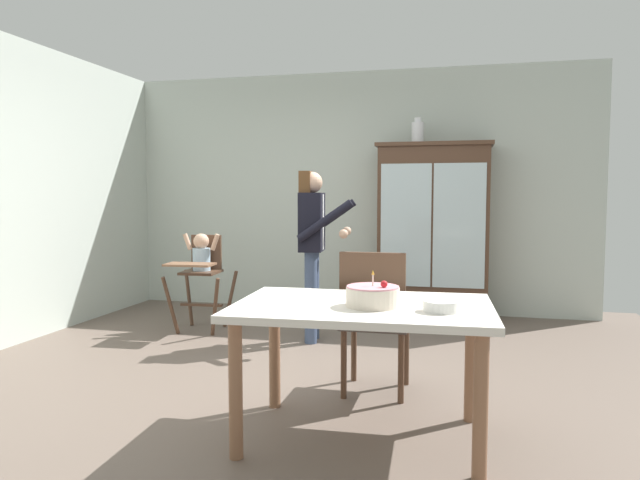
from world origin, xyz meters
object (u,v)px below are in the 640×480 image
Objects in this scene: serving_bowl at (441,306)px; dining_chair_far_side at (374,313)px; dining_table at (363,322)px; china_cabinet at (433,231)px; ceramic_vase at (418,132)px; birthday_cake at (373,296)px; adult_person at (313,234)px; high_chair_with_toddler at (201,264)px.

serving_bowl is 0.93m from dining_chair_far_side.
serving_bowl is (0.41, -0.11, 0.13)m from dining_table.
ceramic_vase is at bearing 178.77° from china_cabinet.
dining_table is at bearing 135.78° from birthday_cake.
dining_chair_far_side is at bearing 92.84° from dining_table.
dining_table is (-0.22, -3.26, -0.30)m from china_cabinet.
china_cabinet is 1.22× the size of adult_person.
dining_table is 0.45m from serving_bowl.
dining_table is at bearing -165.24° from adult_person.
china_cabinet is 6.91× the size of ceramic_vase.
ceramic_vase is at bearing -39.67° from adult_person.
dining_chair_far_side is at bearing -91.71° from ceramic_vase.
dining_table is at bearing -93.83° from china_cabinet.
adult_person is 1.59× the size of dining_chair_far_side.
serving_bowl is at bearing -83.75° from ceramic_vase.
high_chair_with_toddler is at bearing 136.36° from serving_bowl.
ceramic_vase is 1.83m from adult_person.
dining_chair_far_side reaches higher than serving_bowl.
adult_person is 1.57m from dining_chair_far_side.
high_chair_with_toddler is 0.62× the size of adult_person.
adult_person reaches higher than dining_table.
china_cabinet is 2.63m from dining_chair_far_side.
ceramic_vase reaches higher than serving_bowl.
birthday_cake is (-0.15, -3.32, -0.14)m from china_cabinet.
high_chair_with_toddler is 3.25m from serving_bowl.
china_cabinet is at bearing 93.32° from serving_bowl.
serving_bowl is 0.19× the size of dining_chair_far_side.
serving_bowl is at bearing -8.23° from birthday_cake.
china_cabinet is 1.96× the size of high_chair_with_toddler.
dining_table is 1.46× the size of dining_chair_far_side.
ceramic_vase is 0.28× the size of dining_chair_far_side.
birthday_cake is 1.56× the size of serving_bowl.
adult_person is (-0.83, -1.27, -1.02)m from ceramic_vase.
ceramic_vase reaches higher than china_cabinet.
birthday_cake is at bearing -92.66° from china_cabinet.
adult_person reaches higher than dining_chair_far_side.
high_chair_with_toddler is 2.97m from birthday_cake.
adult_person reaches higher than serving_bowl.
adult_person is at bearing -122.97° from ceramic_vase.
high_chair_with_toddler is at bearing 132.29° from dining_table.
adult_person reaches higher than birthday_cake.
china_cabinet is at bearing -95.59° from dining_chair_far_side.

